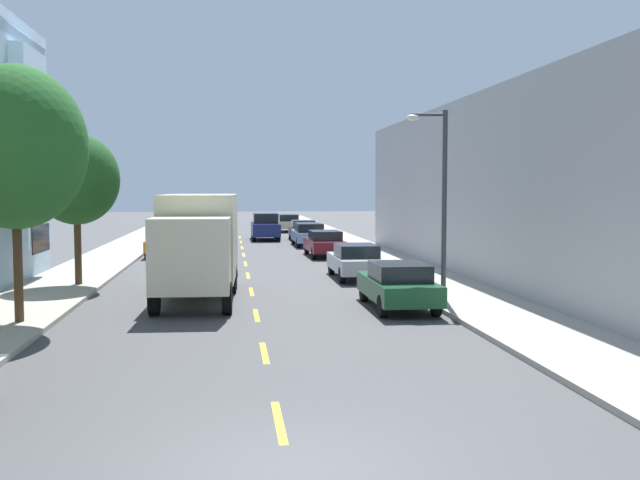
{
  "coord_description": "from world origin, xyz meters",
  "views": [
    {
      "loc": [
        -0.75,
        -9.57,
        3.72
      ],
      "look_at": [
        3.91,
        28.59,
        1.04
      ],
      "focal_mm": 41.59,
      "sensor_mm": 36.0,
      "label": 1
    }
  ],
  "objects_px": {
    "parked_sedan_forest": "(398,285)",
    "parked_sedan_charcoal": "(303,230)",
    "parked_wagon_champagne": "(288,222)",
    "moving_navy_sedan": "(265,226)",
    "parked_sedan_burgundy": "(325,243)",
    "delivery_box_truck": "(199,241)",
    "parked_pickup_white": "(176,230)",
    "parked_sedan_orange": "(165,242)",
    "street_tree_third": "(76,179)",
    "street_tree_second": "(15,147)",
    "street_lamp": "(439,189)",
    "parked_sedan_silver": "(356,261)",
    "parked_wagon_sky": "(308,234)"
  },
  "relations": [
    {
      "from": "delivery_box_truck",
      "to": "parked_pickup_white",
      "type": "relative_size",
      "value": 1.46
    },
    {
      "from": "street_tree_third",
      "to": "parked_sedan_burgundy",
      "type": "xyz_separation_m",
      "value": [
        10.78,
        11.41,
        -3.3
      ]
    },
    {
      "from": "moving_navy_sedan",
      "to": "street_tree_third",
      "type": "bearing_deg",
      "value": -108.11
    },
    {
      "from": "street_tree_third",
      "to": "parked_sedan_burgundy",
      "type": "bearing_deg",
      "value": 46.64
    },
    {
      "from": "parked_wagon_sky",
      "to": "parked_sedan_silver",
      "type": "height_order",
      "value": "parked_wagon_sky"
    },
    {
      "from": "parked_wagon_champagne",
      "to": "parked_sedan_burgundy",
      "type": "bearing_deg",
      "value": -89.69
    },
    {
      "from": "street_lamp",
      "to": "parked_sedan_charcoal",
      "type": "distance_m",
      "value": 29.98
    },
    {
      "from": "delivery_box_truck",
      "to": "parked_wagon_champagne",
      "type": "relative_size",
      "value": 1.64
    },
    {
      "from": "parked_sedan_burgundy",
      "to": "parked_sedan_charcoal",
      "type": "height_order",
      "value": "same"
    },
    {
      "from": "street_lamp",
      "to": "street_tree_third",
      "type": "bearing_deg",
      "value": 156.61
    },
    {
      "from": "street_tree_third",
      "to": "parked_sedan_orange",
      "type": "distance_m",
      "value": 13.5
    },
    {
      "from": "moving_navy_sedan",
      "to": "street_tree_second",
      "type": "bearing_deg",
      "value": -103.97
    },
    {
      "from": "street_tree_third",
      "to": "parked_sedan_burgundy",
      "type": "distance_m",
      "value": 16.04
    },
    {
      "from": "parked_wagon_champagne",
      "to": "moving_navy_sedan",
      "type": "xyz_separation_m",
      "value": [
        -2.45,
        -9.97,
        0.18
      ]
    },
    {
      "from": "street_lamp",
      "to": "parked_sedan_forest",
      "type": "height_order",
      "value": "street_lamp"
    },
    {
      "from": "delivery_box_truck",
      "to": "parked_wagon_sky",
      "type": "height_order",
      "value": "delivery_box_truck"
    },
    {
      "from": "parked_wagon_champagne",
      "to": "parked_sedan_charcoal",
      "type": "height_order",
      "value": "parked_wagon_champagne"
    },
    {
      "from": "street_lamp",
      "to": "moving_navy_sedan",
      "type": "distance_m",
      "value": 30.81
    },
    {
      "from": "street_tree_third",
      "to": "parked_sedan_burgundy",
      "type": "height_order",
      "value": "street_tree_third"
    },
    {
      "from": "street_tree_third",
      "to": "moving_navy_sedan",
      "type": "relative_size",
      "value": 1.17
    },
    {
      "from": "parked_sedan_forest",
      "to": "moving_navy_sedan",
      "type": "height_order",
      "value": "moving_navy_sedan"
    },
    {
      "from": "street_lamp",
      "to": "parked_sedan_charcoal",
      "type": "relative_size",
      "value": 1.34
    },
    {
      "from": "parked_sedan_orange",
      "to": "parked_wagon_champagne",
      "type": "relative_size",
      "value": 0.95
    },
    {
      "from": "parked_sedan_silver",
      "to": "parked_pickup_white",
      "type": "relative_size",
      "value": 0.84
    },
    {
      "from": "parked_sedan_burgundy",
      "to": "moving_navy_sedan",
      "type": "xyz_separation_m",
      "value": [
        -2.58,
        13.66,
        0.24
      ]
    },
    {
      "from": "parked_sedan_forest",
      "to": "parked_wagon_champagne",
      "type": "xyz_separation_m",
      "value": [
        -0.15,
        41.27,
        0.05
      ]
    },
    {
      "from": "delivery_box_truck",
      "to": "parked_sedan_orange",
      "type": "distance_m",
      "value": 16.57
    },
    {
      "from": "delivery_box_truck",
      "to": "moving_navy_sedan",
      "type": "relative_size",
      "value": 1.62
    },
    {
      "from": "parked_sedan_forest",
      "to": "parked_sedan_charcoal",
      "type": "relative_size",
      "value": 1.0
    },
    {
      "from": "delivery_box_truck",
      "to": "moving_navy_sedan",
      "type": "height_order",
      "value": "delivery_box_truck"
    },
    {
      "from": "parked_wagon_champagne",
      "to": "parked_sedan_silver",
      "type": "distance_m",
      "value": 33.56
    },
    {
      "from": "parked_sedan_burgundy",
      "to": "parked_sedan_silver",
      "type": "bearing_deg",
      "value": -89.92
    },
    {
      "from": "street_tree_second",
      "to": "parked_wagon_champagne",
      "type": "bearing_deg",
      "value": 76.07
    },
    {
      "from": "street_tree_second",
      "to": "street_lamp",
      "type": "height_order",
      "value": "street_tree_second"
    },
    {
      "from": "parked_wagon_champagne",
      "to": "moving_navy_sedan",
      "type": "bearing_deg",
      "value": -103.79
    },
    {
      "from": "parked_sedan_orange",
      "to": "parked_sedan_burgundy",
      "type": "height_order",
      "value": "same"
    },
    {
      "from": "street_tree_second",
      "to": "parked_sedan_forest",
      "type": "bearing_deg",
      "value": 8.82
    },
    {
      "from": "delivery_box_truck",
      "to": "parked_pickup_white",
      "type": "distance_m",
      "value": 26.82
    },
    {
      "from": "parked_sedan_burgundy",
      "to": "street_lamp",
      "type": "bearing_deg",
      "value": -84.69
    },
    {
      "from": "delivery_box_truck",
      "to": "parked_pickup_white",
      "type": "xyz_separation_m",
      "value": [
        -2.62,
        26.67,
        -1.14
      ]
    },
    {
      "from": "moving_navy_sedan",
      "to": "parked_sedan_orange",
      "type": "bearing_deg",
      "value": -116.71
    },
    {
      "from": "parked_sedan_burgundy",
      "to": "parked_pickup_white",
      "type": "distance_m",
      "value": 14.75
    },
    {
      "from": "delivery_box_truck",
      "to": "street_lamp",
      "type": "bearing_deg",
      "value": -13.97
    },
    {
      "from": "parked_sedan_burgundy",
      "to": "moving_navy_sedan",
      "type": "bearing_deg",
      "value": 100.68
    },
    {
      "from": "street_tree_second",
      "to": "street_tree_third",
      "type": "xyz_separation_m",
      "value": [
        0.0,
        7.9,
        -0.75
      ]
    },
    {
      "from": "parked_wagon_champagne",
      "to": "parked_sedan_burgundy",
      "type": "relative_size",
      "value": 1.05
    },
    {
      "from": "parked_sedan_forest",
      "to": "parked_sedan_orange",
      "type": "distance_m",
      "value": 21.03
    },
    {
      "from": "street_tree_second",
      "to": "delivery_box_truck",
      "type": "xyz_separation_m",
      "value": [
        4.61,
        4.49,
        -2.83
      ]
    },
    {
      "from": "delivery_box_truck",
      "to": "parked_sedan_forest",
      "type": "xyz_separation_m",
      "value": [
        6.19,
        -2.81,
        -1.22
      ]
    },
    {
      "from": "street_lamp",
      "to": "parked_sedan_forest",
      "type": "distance_m",
      "value": 3.44
    }
  ]
}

